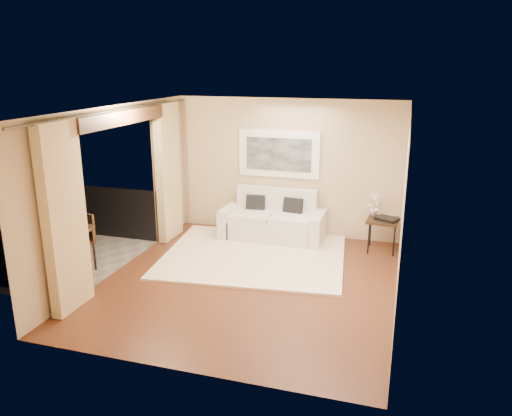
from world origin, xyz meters
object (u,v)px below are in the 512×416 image
at_px(sofa, 273,222).
at_px(balcony_chair_near, 83,236).
at_px(bistro_table, 68,235).
at_px(orchid, 375,203).
at_px(ice_bucket, 62,221).
at_px(side_table, 383,222).
at_px(balcony_chair_far, 73,220).

bearing_deg(sofa, balcony_chair_near, -140.83).
height_order(bistro_table, balcony_chair_near, balcony_chair_near).
height_order(sofa, orchid, orchid).
xyz_separation_m(orchid, ice_bucket, (-4.80, -2.62, 0.02)).
xyz_separation_m(side_table, ice_bucket, (-4.98, -2.45, 0.32)).
bearing_deg(sofa, side_table, -2.36).
height_order(side_table, balcony_chair_near, balcony_chair_near).
relative_size(orchid, balcony_chair_far, 0.51).
bearing_deg(side_table, orchid, 136.03).
bearing_deg(bistro_table, orchid, 30.63).
xyz_separation_m(side_table, balcony_chair_near, (-4.84, -2.13, -0.03)).
bearing_deg(orchid, bistro_table, -149.37).
distance_m(sofa, balcony_chair_near, 3.54).
xyz_separation_m(side_table, bistro_table, (-4.79, -2.56, 0.14)).
distance_m(orchid, bistro_table, 5.37).
height_order(balcony_chair_near, ice_bucket, ice_bucket).
relative_size(balcony_chair_far, balcony_chair_near, 1.04).
relative_size(orchid, bistro_table, 0.61).
relative_size(bistro_table, ice_bucket, 3.96).
distance_m(orchid, balcony_chair_near, 5.21).
bearing_deg(orchid, balcony_chair_near, -153.66).
bearing_deg(balcony_chair_near, orchid, 44.71).
bearing_deg(balcony_chair_near, sofa, 57.38).
bearing_deg(side_table, bistro_table, -151.89).
bearing_deg(balcony_chair_near, bistro_table, -66.10).
xyz_separation_m(sofa, balcony_chair_near, (-2.75, -2.23, 0.18)).
relative_size(sofa, ice_bucket, 10.01).
distance_m(orchid, balcony_chair_far, 5.59).
distance_m(sofa, side_table, 2.10).
bearing_deg(ice_bucket, balcony_chair_far, 118.64).
distance_m(bistro_table, balcony_chair_near, 0.46).
bearing_deg(ice_bucket, side_table, 26.15).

